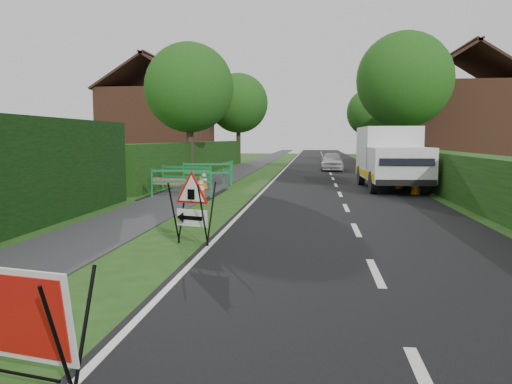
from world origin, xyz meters
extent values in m
plane|color=#254513|center=(0.00, 0.00, 0.00)|extent=(120.00, 120.00, 0.00)
cube|color=black|center=(2.50, 35.00, 0.00)|extent=(6.00, 90.00, 0.02)
cube|color=#2D2D30|center=(-3.00, 35.00, 0.01)|extent=(2.00, 90.00, 0.02)
cube|color=#14380F|center=(-5.00, 22.00, 0.00)|extent=(1.00, 24.00, 1.80)
cube|color=#14380F|center=(6.50, 16.00, 0.00)|extent=(1.20, 50.00, 1.50)
cube|color=brown|center=(-10.00, 30.00, 2.75)|extent=(7.00, 7.00, 5.50)
cube|color=#331E19|center=(-11.75, 30.00, 6.59)|extent=(4.00, 7.40, 2.58)
cube|color=#331E19|center=(-8.25, 30.00, 6.59)|extent=(4.00, 7.40, 2.58)
cube|color=#331E19|center=(-10.00, 30.00, 7.69)|extent=(0.25, 7.40, 0.18)
cube|color=brown|center=(11.00, 28.00, 2.75)|extent=(7.00, 7.00, 5.50)
cube|color=#331E19|center=(9.25, 28.00, 6.59)|extent=(4.00, 7.40, 2.58)
cube|color=#331E19|center=(12.75, 28.00, 6.59)|extent=(4.00, 7.40, 2.58)
cube|color=#331E19|center=(11.00, 28.00, 7.69)|extent=(0.25, 7.40, 0.18)
cube|color=brown|center=(12.00, 42.00, 2.75)|extent=(7.00, 7.00, 5.50)
cube|color=#331E19|center=(10.25, 42.00, 6.59)|extent=(4.00, 7.40, 2.58)
cube|color=#331E19|center=(13.75, 42.00, 6.59)|extent=(4.00, 7.40, 2.58)
cube|color=#331E19|center=(12.00, 42.00, 7.69)|extent=(0.25, 7.40, 0.18)
cylinder|color=#2D2116|center=(-4.60, 18.00, 1.31)|extent=(0.36, 0.36, 2.62)
sphere|color=#234813|center=(-4.60, 18.00, 4.50)|extent=(4.40, 4.40, 4.40)
cylinder|color=#2D2116|center=(6.40, 22.00, 1.49)|extent=(0.36, 0.36, 2.97)
sphere|color=#234813|center=(6.40, 22.00, 5.18)|extent=(5.20, 5.20, 5.20)
cylinder|color=#2D2116|center=(-4.60, 34.00, 1.40)|extent=(0.36, 0.36, 2.80)
sphere|color=#234813|center=(-4.60, 34.00, 4.84)|extent=(4.80, 4.80, 4.80)
cylinder|color=#2D2116|center=(6.40, 38.00, 1.22)|extent=(0.36, 0.36, 2.45)
sphere|color=#234813|center=(6.40, 38.00, 4.23)|extent=(4.20, 4.20, 4.20)
cylinder|color=black|center=(-0.36, -2.95, 0.48)|extent=(0.10, 0.33, 0.93)
cylinder|color=black|center=(-0.29, -2.62, 0.48)|extent=(0.10, 0.33, 0.93)
cylinder|color=black|center=(-0.90, -2.86, 0.16)|extent=(1.12, 0.26, 0.03)
cube|color=white|center=(-0.86, -2.69, 0.57)|extent=(1.14, 0.37, 0.81)
cube|color=red|center=(-0.86, -2.71, 0.57)|extent=(1.04, 0.32, 0.71)
cylinder|color=black|center=(-1.03, 2.58, 0.61)|extent=(0.14, 0.35, 1.18)
cylinder|color=black|center=(-0.93, 2.86, 0.61)|extent=(0.14, 0.35, 1.18)
cylinder|color=black|center=(-0.43, 2.38, 0.61)|extent=(0.14, 0.35, 1.18)
cylinder|color=black|center=(-0.33, 2.66, 0.61)|extent=(0.14, 0.35, 1.18)
cube|color=white|center=(-0.69, 2.60, 0.53)|extent=(0.63, 0.23, 0.32)
cube|color=black|center=(-0.69, 2.58, 0.53)|extent=(0.45, 0.16, 0.07)
cone|color=black|center=(-0.93, 2.66, 0.53)|extent=(0.20, 0.23, 0.19)
cube|color=black|center=(-0.69, 2.58, 0.97)|extent=(0.14, 0.06, 0.19)
cube|color=silver|center=(4.55, 14.61, 1.46)|extent=(2.23, 3.47, 2.03)
cube|color=silver|center=(4.64, 12.04, 1.06)|extent=(2.18, 2.27, 1.24)
cube|color=black|center=(4.68, 10.99, 1.37)|extent=(1.86, 0.31, 0.57)
cube|color=yellow|center=(3.52, 13.58, 0.65)|extent=(0.22, 5.20, 0.25)
cube|color=yellow|center=(5.64, 13.66, 0.65)|extent=(0.22, 5.20, 0.25)
cube|color=black|center=(4.68, 11.00, 0.50)|extent=(2.06, 0.20, 0.21)
cylinder|color=black|center=(3.70, 11.95, 0.42)|extent=(0.28, 0.85, 0.84)
cylinder|color=black|center=(5.59, 12.02, 0.42)|extent=(0.28, 0.85, 0.84)
cylinder|color=black|center=(3.57, 15.33, 0.42)|extent=(0.28, 0.85, 0.84)
cylinder|color=black|center=(5.46, 15.41, 0.42)|extent=(0.28, 0.85, 0.84)
cube|color=black|center=(5.16, 11.75, 0.02)|extent=(0.38, 0.38, 0.04)
cone|color=orange|center=(5.16, 11.75, 0.42)|extent=(0.32, 0.32, 0.75)
cylinder|color=white|center=(5.16, 11.75, 0.38)|extent=(0.25, 0.25, 0.14)
cylinder|color=white|center=(5.16, 11.75, 0.56)|extent=(0.17, 0.17, 0.10)
cube|color=black|center=(4.94, 13.76, 0.02)|extent=(0.38, 0.38, 0.04)
cone|color=orange|center=(4.94, 13.76, 0.42)|extent=(0.32, 0.32, 0.75)
cylinder|color=white|center=(4.94, 13.76, 0.38)|extent=(0.25, 0.25, 0.14)
cylinder|color=white|center=(4.94, 13.76, 0.56)|extent=(0.17, 0.17, 0.10)
cube|color=black|center=(5.32, 15.52, 0.02)|extent=(0.38, 0.38, 0.04)
cone|color=orange|center=(5.32, 15.52, 0.42)|extent=(0.32, 0.32, 0.75)
cylinder|color=white|center=(5.32, 15.52, 0.38)|extent=(0.25, 0.25, 0.14)
cylinder|color=white|center=(5.32, 15.52, 0.56)|extent=(0.17, 0.17, 0.10)
cube|color=black|center=(-2.14, 9.60, 0.02)|extent=(0.38, 0.38, 0.04)
cone|color=orange|center=(-2.14, 9.60, 0.42)|extent=(0.32, 0.32, 0.75)
cylinder|color=white|center=(-2.14, 9.60, 0.38)|extent=(0.25, 0.25, 0.14)
cylinder|color=white|center=(-2.14, 9.60, 0.56)|extent=(0.17, 0.17, 0.10)
cube|color=black|center=(-2.73, 12.72, 0.02)|extent=(0.38, 0.38, 0.04)
cone|color=orange|center=(-2.73, 12.72, 0.42)|extent=(0.32, 0.32, 0.75)
cylinder|color=white|center=(-2.73, 12.72, 0.38)|extent=(0.25, 0.25, 0.14)
cylinder|color=white|center=(-2.73, 12.72, 0.56)|extent=(0.17, 0.17, 0.10)
cube|color=#167E3E|center=(-3.87, 9.83, 0.50)|extent=(0.06, 0.06, 1.00)
cube|color=#167E3E|center=(-1.88, 10.06, 0.50)|extent=(0.06, 0.06, 1.00)
cube|color=#167E3E|center=(-2.88, 9.94, 0.92)|extent=(1.99, 0.28, 0.08)
cube|color=#167E3E|center=(-2.88, 9.94, 0.55)|extent=(1.99, 0.28, 0.08)
cube|color=#167E3E|center=(-3.87, 9.83, 0.02)|extent=(0.10, 0.35, 0.04)
cube|color=#167E3E|center=(-1.88, 10.06, 0.02)|extent=(0.10, 0.35, 0.04)
cube|color=#167E3E|center=(-4.21, 12.18, 0.50)|extent=(0.06, 0.06, 1.00)
cube|color=#167E3E|center=(-2.25, 11.78, 0.50)|extent=(0.06, 0.06, 1.00)
cube|color=#167E3E|center=(-3.23, 11.98, 0.92)|extent=(1.97, 0.45, 0.08)
cube|color=#167E3E|center=(-3.23, 11.98, 0.55)|extent=(1.97, 0.45, 0.08)
cube|color=#167E3E|center=(-4.21, 12.18, 0.02)|extent=(0.13, 0.35, 0.04)
cube|color=#167E3E|center=(-2.25, 11.78, 0.02)|extent=(0.13, 0.35, 0.04)
cube|color=#167E3E|center=(-3.91, 14.12, 0.50)|extent=(0.06, 0.06, 1.00)
cube|color=#167E3E|center=(-1.93, 14.38, 0.50)|extent=(0.06, 0.06, 1.00)
cube|color=#167E3E|center=(-2.92, 14.25, 0.92)|extent=(1.99, 0.31, 0.08)
cube|color=#167E3E|center=(-2.92, 14.25, 0.55)|extent=(1.99, 0.31, 0.08)
cube|color=#167E3E|center=(-3.91, 14.12, 0.02)|extent=(0.10, 0.35, 0.04)
cube|color=#167E3E|center=(-1.93, 14.38, 0.02)|extent=(0.10, 0.35, 0.04)
cube|color=#167E3E|center=(-2.27, 14.50, 0.50)|extent=(0.05, 0.05, 1.00)
cube|color=#167E3E|center=(-2.22, 16.50, 0.50)|extent=(0.05, 0.05, 1.00)
cube|color=#167E3E|center=(-2.24, 15.50, 0.92)|extent=(0.10, 2.00, 0.08)
cube|color=#167E3E|center=(-2.24, 15.50, 0.55)|extent=(0.10, 2.00, 0.08)
cube|color=#167E3E|center=(-2.27, 14.50, 0.02)|extent=(0.35, 0.07, 0.04)
cube|color=#167E3E|center=(-2.22, 16.50, 0.02)|extent=(0.35, 0.07, 0.04)
cube|color=red|center=(-3.65, 11.07, 0.00)|extent=(1.43, 0.54, 0.25)
imported|color=silver|center=(2.68, 25.00, 0.58)|extent=(1.46, 3.43, 1.16)
camera|label=1|loc=(1.57, -6.41, 2.01)|focal=35.00mm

